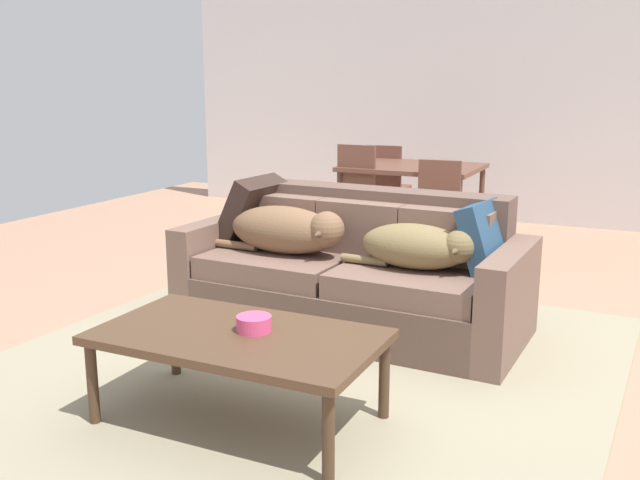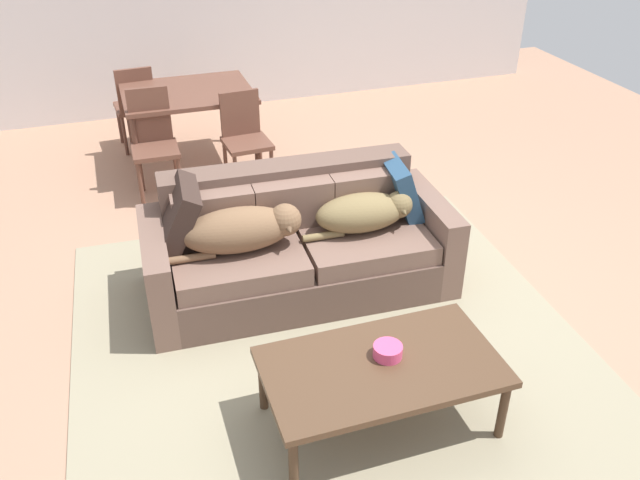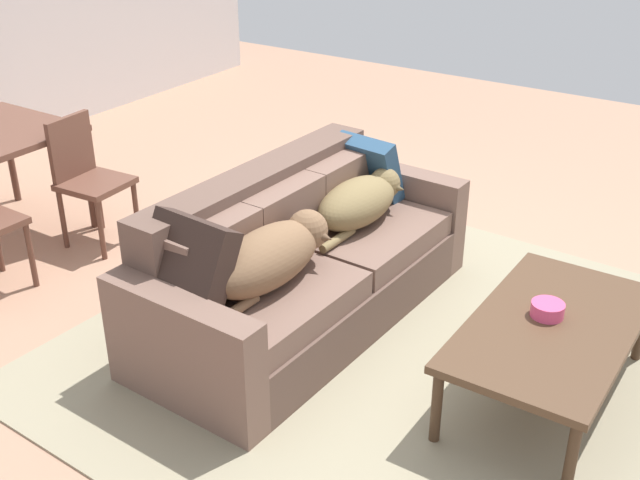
{
  "view_description": "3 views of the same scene",
  "coord_description": "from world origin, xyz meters",
  "px_view_note": "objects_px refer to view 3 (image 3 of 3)",
  "views": [
    {
      "loc": [
        1.37,
        -3.92,
        1.54
      ],
      "look_at": [
        -0.47,
        -0.05,
        0.57
      ],
      "focal_mm": 40.22,
      "sensor_mm": 36.0,
      "label": 1
    },
    {
      "loc": [
        -1.41,
        -3.79,
        2.85
      ],
      "look_at": [
        -0.21,
        -0.18,
        0.51
      ],
      "focal_mm": 37.6,
      "sensor_mm": 36.0,
      "label": 2
    },
    {
      "loc": [
        -3.48,
        -2.16,
        2.47
      ],
      "look_at": [
        -0.49,
        -0.19,
        0.65
      ],
      "focal_mm": 44.4,
      "sensor_mm": 36.0,
      "label": 3
    }
  ],
  "objects_px": {
    "throw_pillow_by_left_arm": "(186,267)",
    "dog_on_right_cushion": "(360,201)",
    "throw_pillow_by_right_arm": "(368,169)",
    "bowl_on_coffee_table": "(547,310)",
    "dining_chair_near_right": "(87,175)",
    "couch": "(298,266)",
    "coffee_table": "(552,331)",
    "dog_on_left_cushion": "(272,255)"
  },
  "relations": [
    {
      "from": "coffee_table",
      "to": "dining_chair_near_right",
      "type": "bearing_deg",
      "value": 90.4
    },
    {
      "from": "coffee_table",
      "to": "dining_chair_near_right",
      "type": "distance_m",
      "value": 3.16
    },
    {
      "from": "throw_pillow_by_right_arm",
      "to": "dog_on_right_cushion",
      "type": "bearing_deg",
      "value": -156.64
    },
    {
      "from": "couch",
      "to": "dog_on_right_cushion",
      "type": "distance_m",
      "value": 0.54
    },
    {
      "from": "couch",
      "to": "dog_on_left_cushion",
      "type": "distance_m",
      "value": 0.5
    },
    {
      "from": "dog_on_left_cushion",
      "to": "dog_on_right_cushion",
      "type": "height_order",
      "value": "dog_on_left_cushion"
    },
    {
      "from": "dog_on_right_cushion",
      "to": "throw_pillow_by_right_arm",
      "type": "height_order",
      "value": "throw_pillow_by_right_arm"
    },
    {
      "from": "dog_on_right_cushion",
      "to": "bowl_on_coffee_table",
      "type": "xyz_separation_m",
      "value": [
        -0.36,
        -1.26,
        -0.12
      ]
    },
    {
      "from": "bowl_on_coffee_table",
      "to": "throw_pillow_by_right_arm",
      "type": "bearing_deg",
      "value": 63.3
    },
    {
      "from": "dog_on_right_cushion",
      "to": "bowl_on_coffee_table",
      "type": "relative_size",
      "value": 5.06
    },
    {
      "from": "couch",
      "to": "throw_pillow_by_left_arm",
      "type": "bearing_deg",
      "value": 176.09
    },
    {
      "from": "throw_pillow_by_left_arm",
      "to": "coffee_table",
      "type": "height_order",
      "value": "throw_pillow_by_left_arm"
    },
    {
      "from": "dog_on_left_cushion",
      "to": "throw_pillow_by_left_arm",
      "type": "distance_m",
      "value": 0.45
    },
    {
      "from": "dog_on_right_cushion",
      "to": "throw_pillow_by_left_arm",
      "type": "height_order",
      "value": "throw_pillow_by_left_arm"
    },
    {
      "from": "dog_on_left_cushion",
      "to": "coffee_table",
      "type": "relative_size",
      "value": 0.73
    },
    {
      "from": "throw_pillow_by_right_arm",
      "to": "coffee_table",
      "type": "xyz_separation_m",
      "value": [
        -0.76,
        -1.46,
        -0.25
      ]
    },
    {
      "from": "bowl_on_coffee_table",
      "to": "dining_chair_near_right",
      "type": "height_order",
      "value": "dining_chair_near_right"
    },
    {
      "from": "couch",
      "to": "throw_pillow_by_left_arm",
      "type": "distance_m",
      "value": 0.87
    },
    {
      "from": "dog_on_left_cushion",
      "to": "dining_chair_near_right",
      "type": "bearing_deg",
      "value": 79.47
    },
    {
      "from": "bowl_on_coffee_table",
      "to": "dining_chair_near_right",
      "type": "bearing_deg",
      "value": 91.38
    },
    {
      "from": "couch",
      "to": "coffee_table",
      "type": "relative_size",
      "value": 1.7
    },
    {
      "from": "couch",
      "to": "dog_on_right_cushion",
      "type": "bearing_deg",
      "value": -13.09
    },
    {
      "from": "throw_pillow_by_left_arm",
      "to": "dog_on_right_cushion",
      "type": "bearing_deg",
      "value": -9.54
    },
    {
      "from": "dog_on_left_cushion",
      "to": "throw_pillow_by_right_arm",
      "type": "distance_m",
      "value": 1.21
    },
    {
      "from": "throw_pillow_by_left_arm",
      "to": "dining_chair_near_right",
      "type": "bearing_deg",
      "value": 63.41
    },
    {
      "from": "dog_on_left_cushion",
      "to": "bowl_on_coffee_table",
      "type": "xyz_separation_m",
      "value": [
        0.49,
        -1.27,
        -0.14
      ]
    },
    {
      "from": "throw_pillow_by_right_arm",
      "to": "dining_chair_near_right",
      "type": "xyz_separation_m",
      "value": [
        -0.78,
        1.7,
        -0.15
      ]
    },
    {
      "from": "dog_on_left_cushion",
      "to": "coffee_table",
      "type": "bearing_deg",
      "value": -69.37
    },
    {
      "from": "couch",
      "to": "coffee_table",
      "type": "xyz_separation_m",
      "value": [
        0.04,
        -1.44,
        0.06
      ]
    },
    {
      "from": "dog_on_left_cushion",
      "to": "throw_pillow_by_left_arm",
      "type": "height_order",
      "value": "throw_pillow_by_left_arm"
    },
    {
      "from": "throw_pillow_by_left_arm",
      "to": "dining_chair_near_right",
      "type": "height_order",
      "value": "throw_pillow_by_left_arm"
    },
    {
      "from": "dog_on_right_cushion",
      "to": "throw_pillow_by_left_arm",
      "type": "xyz_separation_m",
      "value": [
        -1.26,
        0.21,
        0.08
      ]
    },
    {
      "from": "couch",
      "to": "dog_on_left_cushion",
      "type": "bearing_deg",
      "value": -160.79
    },
    {
      "from": "dog_on_left_cushion",
      "to": "dining_chair_near_right",
      "type": "relative_size",
      "value": 1.07
    },
    {
      "from": "couch",
      "to": "dining_chair_near_right",
      "type": "distance_m",
      "value": 1.73
    },
    {
      "from": "dog_on_right_cushion",
      "to": "dining_chair_near_right",
      "type": "xyz_separation_m",
      "value": [
        -0.44,
        1.84,
        -0.1
      ]
    },
    {
      "from": "dog_on_left_cushion",
      "to": "dining_chair_near_right",
      "type": "xyz_separation_m",
      "value": [
        0.42,
        1.84,
        -0.12
      ]
    },
    {
      "from": "dog_on_left_cushion",
      "to": "throw_pillow_by_right_arm",
      "type": "xyz_separation_m",
      "value": [
        1.2,
        0.15,
        0.03
      ]
    },
    {
      "from": "dog_on_left_cushion",
      "to": "throw_pillow_by_right_arm",
      "type": "relative_size",
      "value": 2.26
    },
    {
      "from": "dog_on_left_cushion",
      "to": "couch",
      "type": "bearing_deg",
      "value": 19.21
    },
    {
      "from": "throw_pillow_by_right_arm",
      "to": "bowl_on_coffee_table",
      "type": "xyz_separation_m",
      "value": [
        -0.71,
        -1.41,
        -0.17
      ]
    },
    {
      "from": "throw_pillow_by_left_arm",
      "to": "dog_on_left_cushion",
      "type": "bearing_deg",
      "value": -27.34
    }
  ]
}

